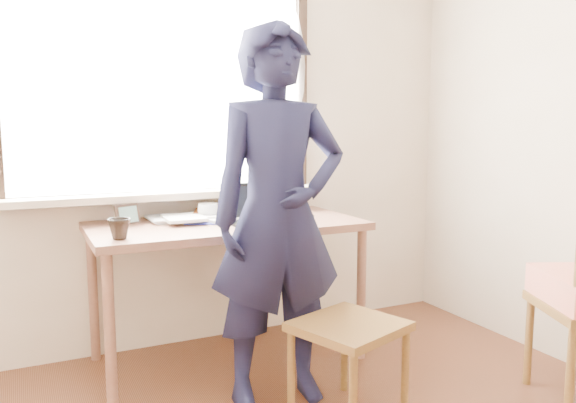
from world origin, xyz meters
name	(u,v)px	position (x,y,z in m)	size (l,w,h in m)	color
room_shell	(358,23)	(-0.02, 0.20, 1.64)	(3.52, 4.02, 2.61)	beige
desk	(227,237)	(0.05, 1.63, 0.71)	(1.48, 0.74, 0.80)	#885A44
laptop	(252,212)	(0.19, 1.60, 0.85)	(0.31, 0.25, 0.21)	black
mug_white	(208,212)	(-0.02, 1.76, 0.84)	(0.12, 0.12, 0.09)	white
mug_dark	(119,229)	(-0.57, 1.40, 0.84)	(0.11, 0.11, 0.10)	black
mouse	(308,216)	(0.51, 1.53, 0.81)	(0.08, 0.06, 0.03)	black
desk_clutter	(182,218)	(-0.17, 1.77, 0.81)	(0.68, 0.46, 0.04)	white
book_a	(149,220)	(-0.34, 1.81, 0.81)	(0.19, 0.26, 0.02)	white
book_b	(278,210)	(0.46, 1.85, 0.81)	(0.19, 0.26, 0.02)	white
picture_frame	(127,216)	(-0.47, 1.73, 0.85)	(0.13, 0.07, 0.11)	black
work_chair	(349,337)	(0.32, 0.78, 0.38)	(0.55, 0.54, 0.45)	brown
person	(279,217)	(0.12, 1.08, 0.90)	(0.66, 0.43, 1.80)	black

